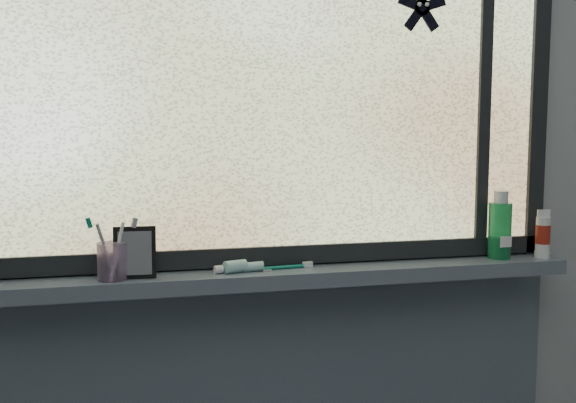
% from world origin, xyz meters
% --- Properties ---
extents(wall_back, '(3.00, 0.01, 2.50)m').
position_xyz_m(wall_back, '(0.00, 1.30, 1.25)').
color(wall_back, '#9EA3A8').
rests_on(wall_back, ground).
extents(windowsill, '(1.62, 0.14, 0.04)m').
position_xyz_m(windowsill, '(0.00, 1.23, 1.00)').
color(windowsill, '#4D5967').
rests_on(windowsill, wall_back).
extents(window_pane, '(1.50, 0.01, 1.00)m').
position_xyz_m(window_pane, '(0.00, 1.28, 1.53)').
color(window_pane, silver).
rests_on(window_pane, wall_back).
extents(frame_bottom, '(1.60, 0.03, 0.05)m').
position_xyz_m(frame_bottom, '(0.00, 1.28, 1.05)').
color(frame_bottom, black).
rests_on(frame_bottom, windowsill).
extents(frame_right, '(0.05, 0.03, 1.10)m').
position_xyz_m(frame_right, '(0.78, 1.28, 1.53)').
color(frame_right, black).
rests_on(frame_right, wall_back).
extents(frame_mullion, '(0.03, 0.03, 1.00)m').
position_xyz_m(frame_mullion, '(0.60, 1.28, 1.53)').
color(frame_mullion, black).
rests_on(frame_mullion, wall_back).
extents(starfish_sticker, '(0.15, 0.02, 0.15)m').
position_xyz_m(starfish_sticker, '(0.40, 1.27, 1.72)').
color(starfish_sticker, black).
rests_on(starfish_sticker, window_pane).
extents(vanity_mirror, '(0.11, 0.06, 0.13)m').
position_xyz_m(vanity_mirror, '(-0.38, 1.22, 1.08)').
color(vanity_mirror, black).
rests_on(vanity_mirror, windowsill).
extents(toothpaste_tube, '(0.19, 0.08, 0.03)m').
position_xyz_m(toothpaste_tube, '(-0.11, 1.22, 1.04)').
color(toothpaste_tube, white).
rests_on(toothpaste_tube, windowsill).
extents(toothbrush_cup, '(0.08, 0.08, 0.09)m').
position_xyz_m(toothbrush_cup, '(-0.44, 1.21, 1.07)').
color(toothbrush_cup, '#B38FBD').
rests_on(toothbrush_cup, windowsill).
extents(toothbrush_lying, '(0.21, 0.04, 0.01)m').
position_xyz_m(toothbrush_lying, '(-0.03, 1.23, 1.03)').
color(toothbrush_lying, '#0C745B').
rests_on(toothbrush_lying, windowsill).
extents(mouthwash_bottle, '(0.08, 0.08, 0.16)m').
position_xyz_m(mouthwash_bottle, '(0.64, 1.23, 1.12)').
color(mouthwash_bottle, '#1C944E').
rests_on(mouthwash_bottle, windowsill).
extents(cream_tube, '(0.04, 0.04, 0.10)m').
position_xyz_m(cream_tube, '(0.77, 1.21, 1.09)').
color(cream_tube, silver).
rests_on(cream_tube, windowsill).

